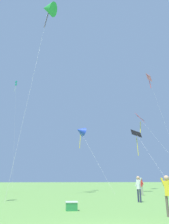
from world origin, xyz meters
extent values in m
cone|color=green|center=(-2.23, 17.83, 22.77)|extent=(2.67, 2.56, 2.29)
cylinder|color=black|center=(-2.41, 17.69, 20.82)|extent=(0.51, 0.40, 2.39)
cylinder|color=silver|center=(-3.24, 14.40, 11.30)|extent=(2.04, 6.87, 22.60)
cone|color=blue|center=(3.59, 26.71, 8.74)|extent=(1.90, 1.84, 1.73)
cylinder|color=yellow|center=(3.50, 26.60, 7.09)|extent=(0.28, 0.33, 2.13)
cylinder|color=silver|center=(5.02, 23.32, 4.31)|extent=(2.88, 6.79, 8.62)
cube|color=pink|center=(19.81, 33.98, 22.83)|extent=(1.66, 2.34, 1.74)
cylinder|color=#3F382D|center=(19.81, 33.98, 22.83)|extent=(1.38, 0.80, 0.92)
cylinder|color=red|center=(19.83, 33.79, 21.17)|extent=(0.14, 0.48, 1.99)
cylinder|color=silver|center=(20.68, 31.03, 11.34)|extent=(1.76, 5.90, 22.68)
cube|color=black|center=(10.81, 22.56, 7.75)|extent=(1.70, 0.94, 1.33)
cylinder|color=#3F382D|center=(10.81, 22.56, 7.75)|extent=(1.37, 0.38, 0.62)
cylinder|color=yellow|center=(10.79, 22.40, 5.92)|extent=(0.14, 0.41, 2.53)
cylinder|color=silver|center=(9.75, 16.63, 3.81)|extent=(2.14, 11.88, 7.64)
cube|color=teal|center=(-8.99, 43.00, 23.48)|extent=(0.43, 0.44, 0.50)
cube|color=teal|center=(-8.99, 43.00, 22.81)|extent=(0.43, 0.44, 0.50)
cylinder|color=#3F382D|center=(-8.99, 43.00, 23.14)|extent=(0.03, 0.03, 0.96)
cylinder|color=silver|center=(-9.12, 43.17, 21.89)|extent=(0.33, 0.43, 1.65)
cylinder|color=silver|center=(-8.05, 40.95, 11.53)|extent=(1.89, 4.11, 23.05)
cube|color=red|center=(15.41, 30.65, 12.56)|extent=(2.14, 2.44, 2.04)
cylinder|color=#3F382D|center=(15.41, 30.65, 12.56)|extent=(1.80, 0.43, 1.03)
cylinder|color=yellow|center=(15.22, 30.46, 10.49)|extent=(0.52, 0.52, 2.62)
cylinder|color=silver|center=(16.43, 25.14, 6.20)|extent=(2.06, 11.03, 12.40)
cylinder|color=gray|center=(8.31, 16.86, 0.43)|extent=(0.11, 0.11, 0.85)
cylinder|color=gray|center=(8.42, 16.71, 0.43)|extent=(0.11, 0.11, 0.85)
cube|color=red|center=(8.36, 16.78, 1.17)|extent=(0.28, 0.29, 0.64)
cylinder|color=red|center=(8.29, 16.89, 1.33)|extent=(0.24, 0.28, 0.60)
cylinder|color=red|center=(8.44, 16.68, 1.33)|extent=(0.24, 0.28, 0.60)
sphere|color=tan|center=(8.36, 16.78, 1.61)|extent=(0.23, 0.23, 0.23)
cylinder|color=#665B4C|center=(3.41, 3.48, 0.41)|extent=(0.11, 0.11, 0.82)
cube|color=yellow|center=(3.47, 3.42, 1.13)|extent=(0.28, 0.28, 0.62)
cylinder|color=yellow|center=(3.38, 3.51, 1.29)|extent=(0.25, 0.25, 0.58)
sphere|color=tan|center=(3.47, 3.42, 1.55)|extent=(0.23, 0.23, 0.23)
cylinder|color=#2D3351|center=(4.97, 9.60, 0.43)|extent=(0.12, 0.12, 0.86)
cylinder|color=#2D3351|center=(4.87, 9.75, 0.43)|extent=(0.12, 0.12, 0.86)
cube|color=white|center=(4.92, 9.68, 1.19)|extent=(0.28, 0.29, 0.65)
cylinder|color=white|center=(4.99, 9.56, 1.35)|extent=(0.23, 0.29, 0.61)
cylinder|color=white|center=(4.85, 9.79, 1.35)|extent=(0.23, 0.29, 0.61)
sphere|color=tan|center=(4.92, 9.68, 1.63)|extent=(0.24, 0.24, 0.24)
cube|color=#2D8C47|center=(-0.31, 6.15, 0.19)|extent=(0.56, 0.36, 0.38)
cube|color=white|center=(-0.31, 6.15, 0.41)|extent=(0.60, 0.40, 0.06)
camera|label=1|loc=(-1.85, -5.66, 1.45)|focal=35.02mm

